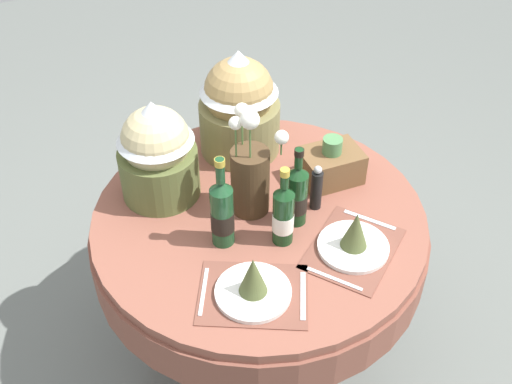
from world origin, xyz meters
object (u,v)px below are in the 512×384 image
(gift_tub_back_left, at_px, (156,147))
(wine_bottle_right, at_px, (283,214))
(pepper_mill, at_px, (316,189))
(wine_bottle_left, at_px, (297,195))
(wine_bottle_rear, at_px, (222,212))
(gift_tub_back_centre, at_px, (239,100))
(place_setting_left, at_px, (253,285))
(flower_vase, at_px, (250,175))
(woven_basket_side_right, at_px, (330,164))
(dining_table, at_px, (259,240))
(place_setting_right, at_px, (354,239))

(gift_tub_back_left, bearing_deg, wine_bottle_right, -51.69)
(pepper_mill, bearing_deg, wine_bottle_left, -157.74)
(wine_bottle_rear, relative_size, gift_tub_back_centre, 0.81)
(place_setting_left, relative_size, flower_vase, 0.97)
(gift_tub_back_centre, bearing_deg, wine_bottle_left, -86.38)
(gift_tub_back_left, xyz_separation_m, woven_basket_side_right, (0.61, -0.17, -0.14))
(dining_table, bearing_deg, place_setting_left, -115.21)
(pepper_mill, bearing_deg, wine_bottle_rear, -174.09)
(flower_vase, relative_size, wine_bottle_right, 1.41)
(dining_table, xyz_separation_m, woven_basket_side_right, (0.32, 0.08, 0.20))
(flower_vase, xyz_separation_m, pepper_mill, (0.22, -0.08, -0.07))
(wine_bottle_left, bearing_deg, woven_basket_side_right, 36.65)
(woven_basket_side_right, bearing_deg, place_setting_left, -139.04)
(wine_bottle_rear, bearing_deg, gift_tub_back_left, 111.02)
(place_setting_left, xyz_separation_m, flower_vase, (0.14, 0.37, 0.11))
(dining_table, xyz_separation_m, wine_bottle_rear, (-0.16, -0.08, 0.26))
(wine_bottle_left, bearing_deg, gift_tub_back_centre, 93.62)
(wine_bottle_right, relative_size, pepper_mill, 1.66)
(place_setting_right, distance_m, wine_bottle_right, 0.25)
(gift_tub_back_left, bearing_deg, wine_bottle_left, -39.61)
(place_setting_right, relative_size, wine_bottle_rear, 1.22)
(wine_bottle_right, relative_size, gift_tub_back_left, 0.78)
(place_setting_right, bearing_deg, flower_vase, 127.26)
(wine_bottle_left, xyz_separation_m, pepper_mill, (0.10, 0.04, -0.03))
(place_setting_right, relative_size, gift_tub_back_centre, 0.98)
(pepper_mill, distance_m, gift_tub_back_left, 0.58)
(place_setting_left, bearing_deg, wine_bottle_right, 45.59)
(pepper_mill, bearing_deg, gift_tub_back_centre, 106.34)
(dining_table, height_order, place_setting_left, place_setting_left)
(wine_bottle_right, height_order, wine_bottle_rear, wine_bottle_rear)
(wine_bottle_right, xyz_separation_m, gift_tub_back_left, (-0.31, 0.39, 0.09))
(dining_table, distance_m, wine_bottle_rear, 0.32)
(place_setting_left, bearing_deg, woven_basket_side_right, 40.96)
(dining_table, relative_size, wine_bottle_right, 3.95)
(place_setting_left, distance_m, wine_bottle_rear, 0.27)
(wine_bottle_left, bearing_deg, place_setting_right, -58.89)
(pepper_mill, distance_m, woven_basket_side_right, 0.17)
(gift_tub_back_left, xyz_separation_m, gift_tub_back_centre, (0.36, 0.14, 0.02))
(dining_table, bearing_deg, flower_vase, 111.44)
(place_setting_left, bearing_deg, place_setting_right, 8.29)
(wine_bottle_rear, bearing_deg, dining_table, 25.24)
(pepper_mill, xyz_separation_m, woven_basket_side_right, (0.12, 0.12, -0.02))
(flower_vase, relative_size, wine_bottle_rear, 1.23)
(flower_vase, distance_m, gift_tub_back_left, 0.34)
(wine_bottle_rear, xyz_separation_m, gift_tub_back_left, (-0.12, 0.32, 0.07))
(place_setting_right, height_order, woven_basket_side_right, woven_basket_side_right)
(gift_tub_back_left, relative_size, gift_tub_back_centre, 0.90)
(gift_tub_back_centre, relative_size, woven_basket_side_right, 1.98)
(place_setting_left, relative_size, wine_bottle_right, 1.36)
(flower_vase, xyz_separation_m, wine_bottle_rear, (-0.15, -0.12, -0.02))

